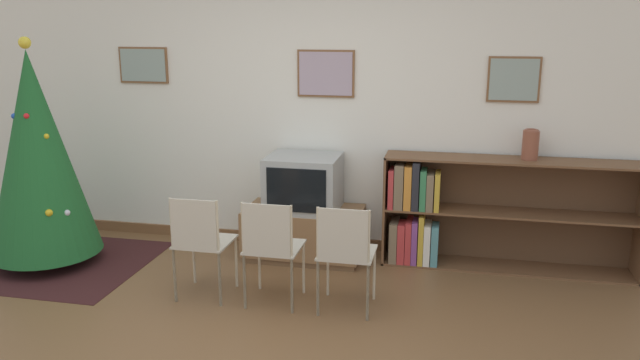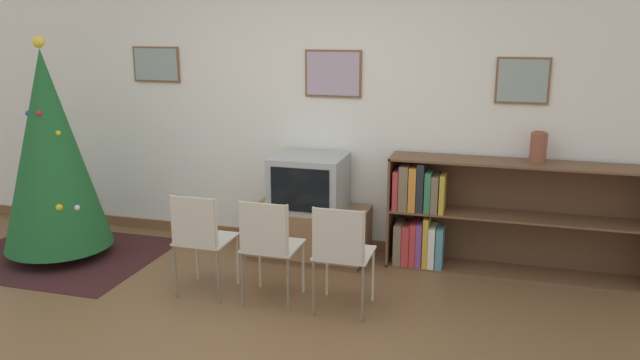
# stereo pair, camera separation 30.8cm
# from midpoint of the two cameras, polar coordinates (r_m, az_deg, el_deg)

# --- Properties ---
(wall_back) EXTENTS (8.78, 0.11, 2.70)m
(wall_back) POSITION_cam_midpoint_polar(r_m,az_deg,el_deg) (5.68, -1.78, 7.03)
(wall_back) COLOR silver
(wall_back) RESTS_ON ground_plane
(area_rug) EXTENTS (1.73, 1.41, 0.01)m
(area_rug) POSITION_cam_midpoint_polar(r_m,az_deg,el_deg) (6.11, -24.84, -6.84)
(area_rug) COLOR #381919
(area_rug) RESTS_ON ground_plane
(christmas_tree) EXTENTS (0.93, 0.93, 1.94)m
(christmas_tree) POSITION_cam_midpoint_polar(r_m,az_deg,el_deg) (5.86, -25.82, 2.07)
(christmas_tree) COLOR maroon
(christmas_tree) RESTS_ON area_rug
(tv_console) EXTENTS (1.04, 0.56, 0.45)m
(tv_console) POSITION_cam_midpoint_polar(r_m,az_deg,el_deg) (5.62, -3.04, -4.86)
(tv_console) COLOR brown
(tv_console) RESTS_ON ground_plane
(television) EXTENTS (0.63, 0.55, 0.48)m
(television) POSITION_cam_midpoint_polar(r_m,az_deg,el_deg) (5.48, -3.11, -0.27)
(television) COLOR #9E9E99
(television) RESTS_ON tv_console
(folding_chair_left) EXTENTS (0.40, 0.40, 0.82)m
(folding_chair_left) POSITION_cam_midpoint_polar(r_m,az_deg,el_deg) (4.81, -12.71, -5.43)
(folding_chair_left) COLOR #BCB29E
(folding_chair_left) RESTS_ON ground_plane
(folding_chair_center) EXTENTS (0.40, 0.40, 0.82)m
(folding_chair_center) POSITION_cam_midpoint_polar(r_m,az_deg,el_deg) (4.61, -6.43, -6.02)
(folding_chair_center) COLOR #BCB29E
(folding_chair_center) RESTS_ON ground_plane
(folding_chair_right) EXTENTS (0.40, 0.40, 0.82)m
(folding_chair_right) POSITION_cam_midpoint_polar(r_m,az_deg,el_deg) (4.47, 0.34, -6.58)
(folding_chair_right) COLOR #BCB29E
(folding_chair_right) RESTS_ON ground_plane
(bookshelf) EXTENTS (2.10, 0.36, 0.96)m
(bookshelf) POSITION_cam_midpoint_polar(r_m,az_deg,el_deg) (5.47, 11.47, -3.04)
(bookshelf) COLOR brown
(bookshelf) RESTS_ON ground_plane
(vase) EXTENTS (0.13, 0.13, 0.25)m
(vase) POSITION_cam_midpoint_polar(r_m,az_deg,el_deg) (5.37, 17.15, 3.15)
(vase) COLOR brown
(vase) RESTS_ON bookshelf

